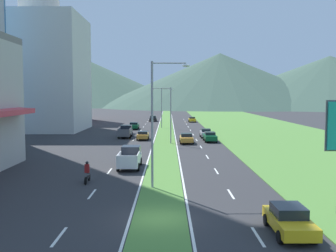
% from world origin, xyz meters
% --- Properties ---
extents(ground_plane, '(600.00, 600.00, 0.00)m').
position_xyz_m(ground_plane, '(0.00, 0.00, 0.00)').
color(ground_plane, '#2D2D30').
extents(grass_median, '(3.20, 240.00, 0.06)m').
position_xyz_m(grass_median, '(0.00, 60.00, 0.03)').
color(grass_median, '#518438').
rests_on(grass_median, ground_plane).
extents(grass_verge_right, '(24.00, 240.00, 0.06)m').
position_xyz_m(grass_verge_right, '(20.60, 60.00, 0.03)').
color(grass_verge_right, '#518438').
rests_on(grass_verge_right, ground_plane).
extents(lane_dash_left_2, '(0.16, 2.80, 0.01)m').
position_xyz_m(lane_dash_left_2, '(-5.10, -2.81, 0.01)').
color(lane_dash_left_2, silver).
rests_on(lane_dash_left_2, ground_plane).
extents(lane_dash_left_3, '(0.16, 2.80, 0.01)m').
position_xyz_m(lane_dash_left_3, '(-5.10, 5.79, 0.01)').
color(lane_dash_left_3, silver).
rests_on(lane_dash_left_3, ground_plane).
extents(lane_dash_left_4, '(0.16, 2.80, 0.01)m').
position_xyz_m(lane_dash_left_4, '(-5.10, 14.39, 0.01)').
color(lane_dash_left_4, silver).
rests_on(lane_dash_left_4, ground_plane).
extents(lane_dash_left_5, '(0.16, 2.80, 0.01)m').
position_xyz_m(lane_dash_left_5, '(-5.10, 22.98, 0.01)').
color(lane_dash_left_5, silver).
rests_on(lane_dash_left_5, ground_plane).
extents(lane_dash_left_6, '(0.16, 2.80, 0.01)m').
position_xyz_m(lane_dash_left_6, '(-5.10, 31.58, 0.01)').
color(lane_dash_left_6, silver).
rests_on(lane_dash_left_6, ground_plane).
extents(lane_dash_left_7, '(0.16, 2.80, 0.01)m').
position_xyz_m(lane_dash_left_7, '(-5.10, 40.18, 0.01)').
color(lane_dash_left_7, silver).
rests_on(lane_dash_left_7, ground_plane).
extents(lane_dash_left_8, '(0.16, 2.80, 0.01)m').
position_xyz_m(lane_dash_left_8, '(-5.10, 48.77, 0.01)').
color(lane_dash_left_8, silver).
rests_on(lane_dash_left_8, ground_plane).
extents(lane_dash_left_9, '(0.16, 2.80, 0.01)m').
position_xyz_m(lane_dash_left_9, '(-5.10, 57.37, 0.01)').
color(lane_dash_left_9, silver).
rests_on(lane_dash_left_9, ground_plane).
extents(lane_dash_left_10, '(0.16, 2.80, 0.01)m').
position_xyz_m(lane_dash_left_10, '(-5.10, 65.97, 0.01)').
color(lane_dash_left_10, silver).
rests_on(lane_dash_left_10, ground_plane).
extents(lane_dash_left_11, '(0.16, 2.80, 0.01)m').
position_xyz_m(lane_dash_left_11, '(-5.10, 74.56, 0.01)').
color(lane_dash_left_11, silver).
rests_on(lane_dash_left_11, ground_plane).
extents(lane_dash_left_12, '(0.16, 2.80, 0.01)m').
position_xyz_m(lane_dash_left_12, '(-5.10, 83.16, 0.01)').
color(lane_dash_left_12, silver).
rests_on(lane_dash_left_12, ground_plane).
extents(lane_dash_left_13, '(0.16, 2.80, 0.01)m').
position_xyz_m(lane_dash_left_13, '(-5.10, 91.76, 0.01)').
color(lane_dash_left_13, silver).
rests_on(lane_dash_left_13, ground_plane).
extents(lane_dash_right_2, '(0.16, 2.80, 0.01)m').
position_xyz_m(lane_dash_right_2, '(5.10, -2.81, 0.01)').
color(lane_dash_right_2, silver).
rests_on(lane_dash_right_2, ground_plane).
extents(lane_dash_right_3, '(0.16, 2.80, 0.01)m').
position_xyz_m(lane_dash_right_3, '(5.10, 5.79, 0.01)').
color(lane_dash_right_3, silver).
rests_on(lane_dash_right_3, ground_plane).
extents(lane_dash_right_4, '(0.16, 2.80, 0.01)m').
position_xyz_m(lane_dash_right_4, '(5.10, 14.39, 0.01)').
color(lane_dash_right_4, silver).
rests_on(lane_dash_right_4, ground_plane).
extents(lane_dash_right_5, '(0.16, 2.80, 0.01)m').
position_xyz_m(lane_dash_right_5, '(5.10, 22.98, 0.01)').
color(lane_dash_right_5, silver).
rests_on(lane_dash_right_5, ground_plane).
extents(lane_dash_right_6, '(0.16, 2.80, 0.01)m').
position_xyz_m(lane_dash_right_6, '(5.10, 31.58, 0.01)').
color(lane_dash_right_6, silver).
rests_on(lane_dash_right_6, ground_plane).
extents(lane_dash_right_7, '(0.16, 2.80, 0.01)m').
position_xyz_m(lane_dash_right_7, '(5.10, 40.18, 0.01)').
color(lane_dash_right_7, silver).
rests_on(lane_dash_right_7, ground_plane).
extents(lane_dash_right_8, '(0.16, 2.80, 0.01)m').
position_xyz_m(lane_dash_right_8, '(5.10, 48.77, 0.01)').
color(lane_dash_right_8, silver).
rests_on(lane_dash_right_8, ground_plane).
extents(lane_dash_right_9, '(0.16, 2.80, 0.01)m').
position_xyz_m(lane_dash_right_9, '(5.10, 57.37, 0.01)').
color(lane_dash_right_9, silver).
rests_on(lane_dash_right_9, ground_plane).
extents(lane_dash_right_10, '(0.16, 2.80, 0.01)m').
position_xyz_m(lane_dash_right_10, '(5.10, 65.97, 0.01)').
color(lane_dash_right_10, silver).
rests_on(lane_dash_right_10, ground_plane).
extents(lane_dash_right_11, '(0.16, 2.80, 0.01)m').
position_xyz_m(lane_dash_right_11, '(5.10, 74.56, 0.01)').
color(lane_dash_right_11, silver).
rests_on(lane_dash_right_11, ground_plane).
extents(lane_dash_right_12, '(0.16, 2.80, 0.01)m').
position_xyz_m(lane_dash_right_12, '(5.10, 83.16, 0.01)').
color(lane_dash_right_12, silver).
rests_on(lane_dash_right_12, ground_plane).
extents(lane_dash_right_13, '(0.16, 2.80, 0.01)m').
position_xyz_m(lane_dash_right_13, '(5.10, 91.76, 0.01)').
color(lane_dash_right_13, silver).
rests_on(lane_dash_right_13, ground_plane).
extents(edge_line_median_left, '(0.16, 240.00, 0.01)m').
position_xyz_m(edge_line_median_left, '(-1.75, 60.00, 0.01)').
color(edge_line_median_left, silver).
rests_on(edge_line_median_left, ground_plane).
extents(edge_line_median_right, '(0.16, 240.00, 0.01)m').
position_xyz_m(edge_line_median_right, '(1.75, 60.00, 0.01)').
color(edge_line_median_right, silver).
rests_on(edge_line_median_right, ground_plane).
extents(domed_building, '(17.35, 17.35, 32.46)m').
position_xyz_m(domed_building, '(-25.61, 57.97, 12.97)').
color(domed_building, silver).
rests_on(domed_building, ground_plane).
extents(midrise_colored, '(13.73, 13.73, 25.52)m').
position_xyz_m(midrise_colored, '(-30.05, 87.80, 12.76)').
color(midrise_colored, '#D83847').
rests_on(midrise_colored, ground_plane).
extents(hill_far_left, '(157.96, 157.96, 34.95)m').
position_xyz_m(hill_far_left, '(-63.80, 260.85, 17.47)').
color(hill_far_left, '#3D5647').
rests_on(hill_far_left, ground_plane).
extents(hill_far_center, '(154.65, 154.65, 33.26)m').
position_xyz_m(hill_far_center, '(32.95, 222.75, 16.63)').
color(hill_far_center, '#3D5647').
rests_on(hill_far_center, ground_plane).
extents(hill_far_right, '(170.69, 170.69, 31.42)m').
position_xyz_m(hill_far_right, '(100.73, 220.71, 15.71)').
color(hill_far_right, '#3D5647').
rests_on(hill_far_right, ground_plane).
extents(street_lamp_near, '(2.98, 0.28, 9.84)m').
position_xyz_m(street_lamp_near, '(-0.43, 7.71, 5.63)').
color(street_lamp_near, '#99999E').
rests_on(street_lamp_near, ground_plane).
extents(street_lamp_mid, '(3.10, 0.39, 8.41)m').
position_xyz_m(street_lamp_mid, '(0.53, 35.46, 4.90)').
color(street_lamp_mid, '#99999E').
rests_on(street_lamp_mid, ground_plane).
extents(street_lamp_far, '(2.75, 0.28, 8.72)m').
position_xyz_m(street_lamp_far, '(-0.63, 63.15, 5.03)').
color(street_lamp_far, '#99999E').
rests_on(street_lamp_far, ground_plane).
extents(car_0, '(2.00, 4.71, 1.50)m').
position_xyz_m(car_0, '(-6.73, 59.91, 0.77)').
color(car_0, '#0C5128').
rests_on(car_0, ground_plane).
extents(car_1, '(1.89, 4.04, 1.37)m').
position_xyz_m(car_1, '(6.95, 81.73, 0.71)').
color(car_1, yellow).
rests_on(car_1, ground_plane).
extents(car_2, '(1.96, 4.49, 1.53)m').
position_xyz_m(car_2, '(-3.64, 84.76, 0.78)').
color(car_2, black).
rests_on(car_2, ground_plane).
extents(car_3, '(1.92, 4.05, 1.41)m').
position_xyz_m(car_3, '(-3.60, 40.55, 0.73)').
color(car_3, '#C6842D').
rests_on(car_3, ground_plane).
extents(car_4, '(2.03, 4.39, 1.49)m').
position_xyz_m(car_4, '(3.26, 35.99, 0.76)').
color(car_4, '#C6842D').
rests_on(car_4, ground_plane).
extents(car_5, '(1.93, 4.75, 1.49)m').
position_xyz_m(car_5, '(7.04, 38.12, 0.77)').
color(car_5, '#0C5128').
rests_on(car_5, ground_plane).
extents(car_6, '(1.95, 4.25, 1.47)m').
position_xyz_m(car_6, '(6.83, -2.36, 0.75)').
color(car_6, yellow).
rests_on(car_6, ground_plane).
extents(car_7, '(1.89, 4.11, 1.50)m').
position_xyz_m(car_7, '(6.95, 43.77, 0.76)').
color(car_7, '#B2B2B7').
rests_on(car_7, ground_plane).
extents(pickup_truck_0, '(2.18, 5.40, 2.00)m').
position_xyz_m(pickup_truck_0, '(-6.81, 44.15, 0.98)').
color(pickup_truck_0, '#515459').
rests_on(pickup_truck_0, ground_plane).
extents(pickup_truck_1, '(2.18, 5.40, 2.00)m').
position_xyz_m(pickup_truck_1, '(-3.33, 16.35, 0.98)').
color(pickup_truck_1, silver).
rests_on(pickup_truck_1, ground_plane).
extents(motorcycle_rider, '(0.36, 2.00, 1.80)m').
position_xyz_m(motorcycle_rider, '(-6.22, 9.56, 0.75)').
color(motorcycle_rider, black).
rests_on(motorcycle_rider, ground_plane).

